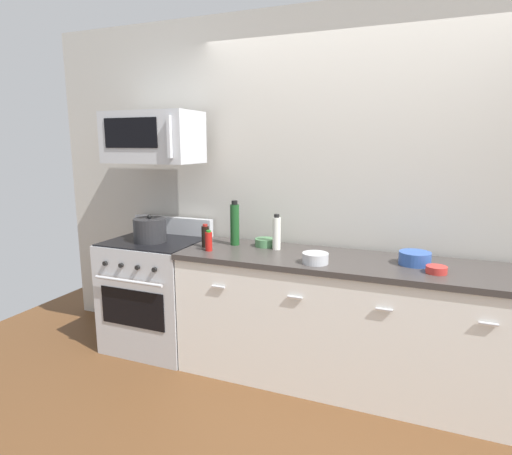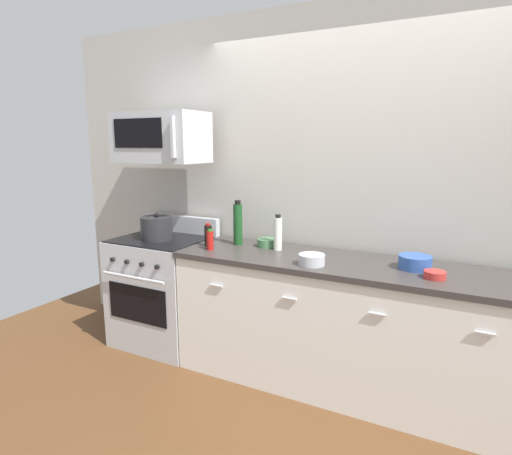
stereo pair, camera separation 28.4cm
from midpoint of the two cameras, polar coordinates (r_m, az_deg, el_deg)
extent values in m
plane|color=brown|center=(3.31, 14.00, -20.08)|extent=(6.61, 6.61, 0.00)
cube|color=#B7B2A8|center=(3.26, 16.80, 4.54)|extent=(5.51, 0.10, 2.70)
cube|color=silver|center=(3.11, 14.39, -13.11)|extent=(2.39, 0.62, 0.88)
cube|color=#383330|center=(2.95, 14.82, -4.93)|extent=(2.42, 0.65, 0.04)
cube|color=black|center=(3.05, 12.73, -21.84)|extent=(2.39, 0.02, 0.10)
cylinder|color=silver|center=(3.00, -2.65, -7.85)|extent=(0.10, 0.02, 0.02)
cylinder|color=silver|center=(2.78, 7.48, -9.50)|extent=(0.10, 0.02, 0.02)
cylinder|color=silver|center=(2.66, 19.03, -11.00)|extent=(0.10, 0.02, 0.02)
cylinder|color=silver|center=(2.66, 31.24, -12.11)|extent=(0.10, 0.02, 0.02)
cube|color=#B7BABF|center=(3.74, -10.21, -8.46)|extent=(0.76, 0.64, 0.91)
cube|color=black|center=(3.51, -13.46, -10.03)|extent=(0.58, 0.01, 0.30)
cylinder|color=#B7BABF|center=(3.41, -13.97, -6.57)|extent=(0.61, 0.02, 0.02)
cube|color=#B7BABF|center=(3.83, -7.85, 0.37)|extent=(0.76, 0.06, 0.16)
cube|color=black|center=(3.61, -10.46, -1.55)|extent=(0.73, 0.61, 0.01)
cylinder|color=black|center=(3.55, -16.60, -4.18)|extent=(0.04, 0.02, 0.04)
cylinder|color=black|center=(3.44, -14.76, -4.52)|extent=(0.04, 0.02, 0.04)
cylinder|color=black|center=(3.35, -12.82, -4.89)|extent=(0.04, 0.02, 0.04)
cylinder|color=black|center=(3.25, -10.75, -5.26)|extent=(0.04, 0.02, 0.04)
cube|color=#B7BABF|center=(3.57, -10.44, 11.79)|extent=(0.74, 0.40, 0.40)
cube|color=black|center=(3.45, -13.37, 12.24)|extent=(0.48, 0.01, 0.22)
cube|color=#B7BABF|center=(3.21, -8.57, 11.94)|extent=(0.02, 0.04, 0.30)
cylinder|color=#B21914|center=(3.17, -3.65, -1.78)|extent=(0.05, 0.05, 0.14)
cylinder|color=#19721E|center=(3.15, -3.67, -0.41)|extent=(0.03, 0.03, 0.01)
cylinder|color=#19471E|center=(3.31, -0.01, 0.38)|extent=(0.07, 0.07, 0.32)
cylinder|color=black|center=(3.29, -0.01, 3.39)|extent=(0.05, 0.05, 0.03)
cylinder|color=black|center=(3.28, -4.01, -1.14)|extent=(0.06, 0.06, 0.16)
cylinder|color=maroon|center=(3.26, -4.03, 0.40)|extent=(0.04, 0.04, 0.02)
cylinder|color=silver|center=(3.16, 5.52, -0.88)|extent=(0.06, 0.06, 0.24)
cylinder|color=black|center=(3.14, 5.57, 1.51)|extent=(0.04, 0.04, 0.02)
cylinder|color=#2D519E|center=(2.92, 23.25, -4.35)|extent=(0.20, 0.20, 0.09)
torus|color=#2D519E|center=(2.91, 23.30, -3.64)|extent=(0.20, 0.20, 0.01)
cylinder|color=#2D519E|center=(2.93, 23.19, -5.04)|extent=(0.11, 0.11, 0.01)
cylinder|color=#B2B5BA|center=(2.82, 10.38, -4.30)|extent=(0.17, 0.17, 0.07)
torus|color=#B2B5BA|center=(2.82, 10.40, -3.69)|extent=(0.17, 0.17, 0.01)
cylinder|color=#B2B5BA|center=(2.83, 10.35, -4.89)|extent=(0.10, 0.10, 0.01)
cylinder|color=#477A4C|center=(3.28, 4.05, -2.07)|extent=(0.16, 0.16, 0.06)
torus|color=#477A4C|center=(3.27, 4.05, -1.62)|extent=(0.16, 0.16, 0.01)
cylinder|color=#477A4C|center=(3.29, 4.04, -2.51)|extent=(0.09, 0.09, 0.01)
cylinder|color=#B72D28|center=(2.78, 25.67, -5.78)|extent=(0.13, 0.13, 0.04)
torus|color=#B72D28|center=(2.77, 25.70, -5.41)|extent=(0.13, 0.13, 0.01)
cylinder|color=#B72D28|center=(2.78, 25.64, -6.15)|extent=(0.07, 0.07, 0.01)
cylinder|color=#262628|center=(3.55, -11.00, -0.11)|extent=(0.26, 0.26, 0.19)
sphere|color=black|center=(3.53, -11.07, 1.64)|extent=(0.04, 0.04, 0.04)
camera|label=1|loc=(0.14, -87.34, 0.52)|focal=29.76mm
camera|label=2|loc=(0.14, 92.66, -0.52)|focal=29.76mm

